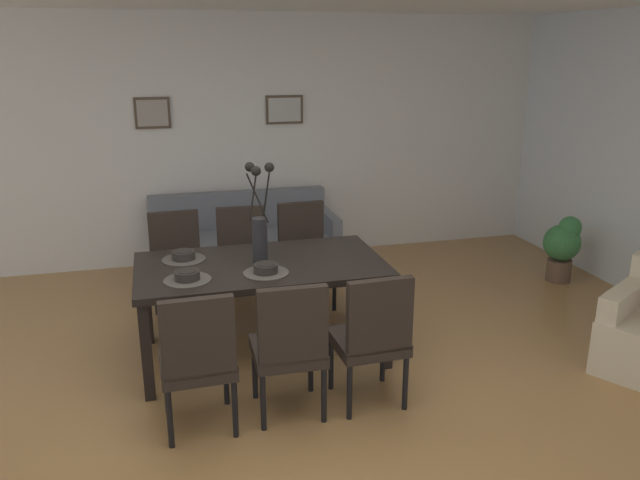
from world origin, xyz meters
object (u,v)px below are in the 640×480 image
bowl_far_left (266,268)px  sofa (243,247)px  dining_chair_far_left (290,343)px  bowl_near_left (187,275)px  dining_chair_mid_left (373,334)px  framed_picture_center (284,110)px  potted_plant (562,245)px  dining_table (261,272)px  dining_chair_mid_right (305,249)px  framed_picture_left (152,113)px  centerpiece_vase (260,226)px  dining_chair_far_right (243,255)px  dining_chair_near_right (177,261)px  bowl_near_right (183,255)px  dining_chair_near_left (198,356)px

bowl_far_left → sofa: bearing=86.6°
dining_chair_far_left → bowl_near_left: dining_chair_far_left is taller
dining_chair_mid_left → framed_picture_center: size_ratio=2.31×
dining_chair_mid_left → potted_plant: (2.59, 1.68, -0.14)m
dining_table → dining_chair_mid_left: (0.56, -0.88, -0.15)m
bowl_near_left → dining_chair_mid_right: bearing=46.2°
framed_picture_left → centerpiece_vase: bearing=-73.7°
dining_chair_mid_right → dining_table: bearing=-121.0°
dining_chair_far_left → sofa: dining_chair_far_left is taller
dining_table → bowl_near_left: bearing=-157.7°
dining_chair_far_right → framed_picture_left: 1.93m
sofa → dining_chair_mid_right: bearing=-65.2°
dining_chair_mid_right → centerpiece_vase: bearing=-121.0°
dining_chair_near_right → sofa: size_ratio=0.50×
dining_chair_mid_left → bowl_near_left: bearing=149.1°
dining_chair_mid_left → centerpiece_vase: centerpiece_vase is taller
sofa → dining_chair_mid_left: bearing=-80.9°
bowl_near_right → sofa: size_ratio=0.09×
sofa → bowl_near_right: bearing=-112.3°
framed_picture_left → potted_plant: (3.83, -1.53, -1.24)m
framed_picture_left → dining_chair_near_right: bearing=-85.8°
bowl_near_left → bowl_far_left: 0.54m
dining_table → dining_chair_mid_left: size_ratio=1.96×
dining_chair_far_right → sofa: size_ratio=0.50×
dining_chair_near_right → centerpiece_vase: centerpiece_vase is taller
dining_chair_far_left → dining_chair_mid_left: bearing=-0.8°
dining_chair_near_right → bowl_near_left: dining_chair_near_right is taller
dining_table → framed_picture_center: bearing=73.7°
potted_plant → centerpiece_vase: bearing=-165.8°
dining_chair_far_left → dining_chair_mid_right: same height
bowl_far_left → framed_picture_center: bearing=75.1°
dining_table → sofa: sofa is taller
potted_plant → dining_chair_far_left: bearing=-151.9°
dining_table → dining_chair_near_left: (-0.54, -0.90, -0.15)m
dining_table → centerpiece_vase: 0.36m
centerpiece_vase → potted_plant: bearing=14.2°
dining_chair_mid_right → centerpiece_vase: size_ratio=1.25×
dining_chair_mid_right → sofa: size_ratio=0.50×
dining_table → potted_plant: dining_table is taller
dining_chair_near_right → framed_picture_center: (1.25, 1.45, 1.10)m
centerpiece_vase → framed_picture_left: framed_picture_left is taller
bowl_far_left → bowl_near_left: bearing=180.0°
dining_chair_mid_right → potted_plant: size_ratio=1.37×
dining_chair_mid_right → potted_plant: (2.60, -0.12, -0.14)m
dining_chair_far_right → bowl_near_left: dining_chair_far_right is taller
dining_table → sofa: 1.89m
bowl_near_right → potted_plant: size_ratio=0.25×
bowl_far_left → framed_picture_left: 2.76m
dining_chair_near_left → sofa: bearing=76.5°
dining_chair_near_left → centerpiece_vase: (0.54, 0.90, 0.51)m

